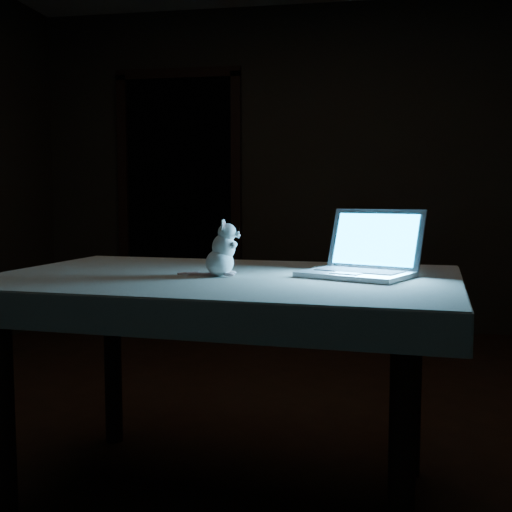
# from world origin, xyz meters

# --- Properties ---
(floor) EXTENTS (5.00, 5.00, 0.00)m
(floor) POSITION_xyz_m (0.00, 0.00, 0.00)
(floor) COLOR black
(floor) RESTS_ON ground
(back_wall) EXTENTS (4.50, 0.04, 2.60)m
(back_wall) POSITION_xyz_m (0.00, 2.50, 1.30)
(back_wall) COLOR black
(back_wall) RESTS_ON ground
(doorway) EXTENTS (1.06, 0.36, 2.13)m
(doorway) POSITION_xyz_m (-1.10, 2.50, 1.06)
(doorway) COLOR black
(doorway) RESTS_ON back_wall
(table) EXTENTS (1.57, 1.09, 0.80)m
(table) POSITION_xyz_m (-0.01, -0.54, 0.40)
(table) COLOR black
(table) RESTS_ON floor
(tablecloth) EXTENTS (1.82, 1.45, 0.11)m
(tablecloth) POSITION_xyz_m (0.08, -0.59, 0.75)
(tablecloth) COLOR beige
(tablecloth) RESTS_ON table
(laptop) EXTENTS (0.44, 0.42, 0.24)m
(laptop) POSITION_xyz_m (0.44, -0.53, 0.92)
(laptop) COLOR #ADACB1
(laptop) RESTS_ON tablecloth
(plush_mouse) EXTENTS (0.19, 0.19, 0.19)m
(plush_mouse) POSITION_xyz_m (-0.02, -0.58, 0.90)
(plush_mouse) COLOR white
(plush_mouse) RESTS_ON tablecloth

